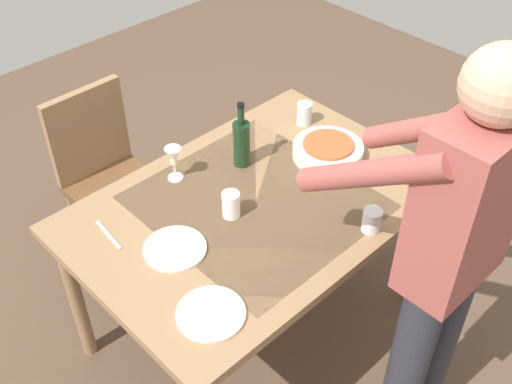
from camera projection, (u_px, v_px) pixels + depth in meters
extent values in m
plane|color=brown|center=(256.00, 324.00, 2.94)|extent=(6.00, 6.00, 0.00)
cube|color=#93704C|center=(256.00, 205.00, 2.45)|extent=(1.42, 0.98, 0.04)
cube|color=#B2B7C1|center=(256.00, 202.00, 2.43)|extent=(0.78, 0.83, 0.00)
cylinder|color=#93704C|center=(289.00, 165.00, 3.26)|extent=(0.06, 0.06, 0.73)
cylinder|color=#93704C|center=(76.00, 297.00, 2.59)|extent=(0.06, 0.06, 0.73)
cylinder|color=#93704C|center=(422.00, 248.00, 2.81)|extent=(0.06, 0.06, 0.73)
cube|color=brown|center=(117.00, 190.00, 2.98)|extent=(0.40, 0.40, 0.04)
cube|color=#93704C|center=(88.00, 132.00, 2.92)|extent=(0.40, 0.04, 0.45)
cylinder|color=#93704C|center=(132.00, 192.00, 3.31)|extent=(0.04, 0.04, 0.43)
cylinder|color=#93704C|center=(76.00, 223.00, 3.13)|extent=(0.04, 0.04, 0.43)
cylinder|color=#93704C|center=(171.00, 224.00, 3.13)|extent=(0.04, 0.04, 0.43)
cylinder|color=#93704C|center=(115.00, 258.00, 2.95)|extent=(0.04, 0.04, 0.43)
cylinder|color=#2D2D38|center=(407.00, 370.00, 2.24)|extent=(0.14, 0.14, 0.88)
cylinder|color=#2D2D38|center=(438.00, 338.00, 2.34)|extent=(0.14, 0.14, 0.88)
cube|color=#9E4C47|center=(467.00, 204.00, 1.81)|extent=(0.36, 0.20, 0.60)
sphere|color=tan|center=(503.00, 85.00, 1.55)|extent=(0.22, 0.22, 0.22)
cylinder|color=#9E4C47|center=(369.00, 173.00, 1.80)|extent=(0.08, 0.52, 0.40)
cylinder|color=#9E4C47|center=(436.00, 127.00, 1.98)|extent=(0.08, 0.52, 0.40)
cylinder|color=black|center=(242.00, 144.00, 2.55)|extent=(0.07, 0.07, 0.20)
cylinder|color=black|center=(241.00, 116.00, 2.46)|extent=(0.03, 0.03, 0.08)
cylinder|color=black|center=(241.00, 105.00, 2.43)|extent=(0.03, 0.03, 0.02)
cylinder|color=white|center=(176.00, 177.00, 2.54)|extent=(0.06, 0.06, 0.01)
cylinder|color=white|center=(175.00, 170.00, 2.52)|extent=(0.01, 0.01, 0.07)
cone|color=white|center=(173.00, 156.00, 2.47)|extent=(0.07, 0.07, 0.07)
cylinder|color=beige|center=(174.00, 160.00, 2.49)|extent=(0.03, 0.03, 0.03)
cylinder|color=silver|center=(372.00, 220.00, 2.28)|extent=(0.07, 0.07, 0.09)
cylinder|color=silver|center=(231.00, 205.00, 2.34)|extent=(0.07, 0.07, 0.11)
cylinder|color=silver|center=(304.00, 113.00, 2.81)|extent=(0.07, 0.07, 0.10)
cylinder|color=silver|center=(327.00, 151.00, 2.64)|extent=(0.30, 0.30, 0.05)
cylinder|color=#C6562D|center=(328.00, 146.00, 2.63)|extent=(0.22, 0.22, 0.03)
cylinder|color=silver|center=(175.00, 249.00, 2.23)|extent=(0.23, 0.23, 0.01)
cylinder|color=silver|center=(211.00, 314.00, 2.01)|extent=(0.23, 0.23, 0.01)
cube|color=silver|center=(108.00, 235.00, 2.29)|extent=(0.03, 0.18, 0.00)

